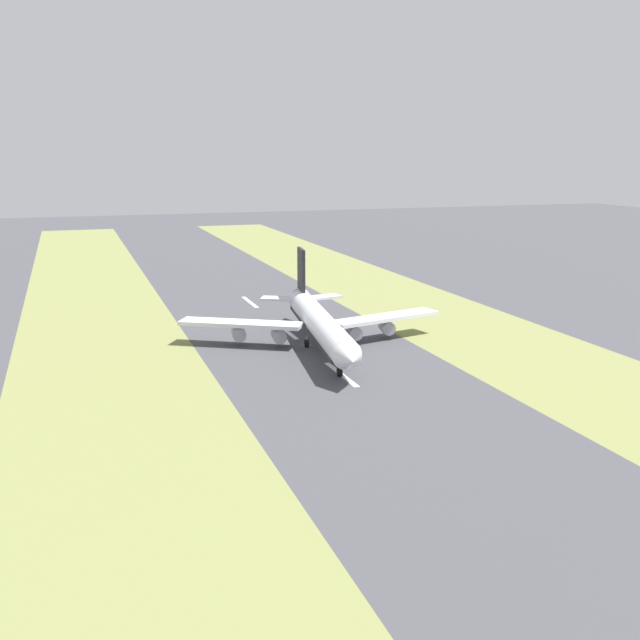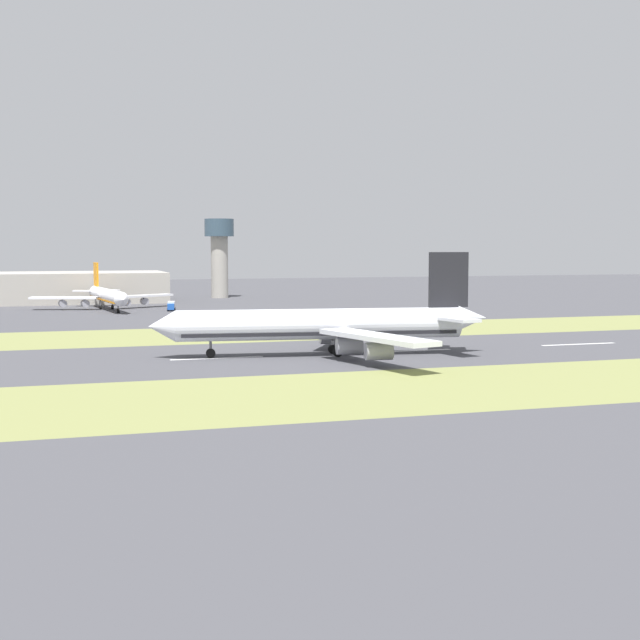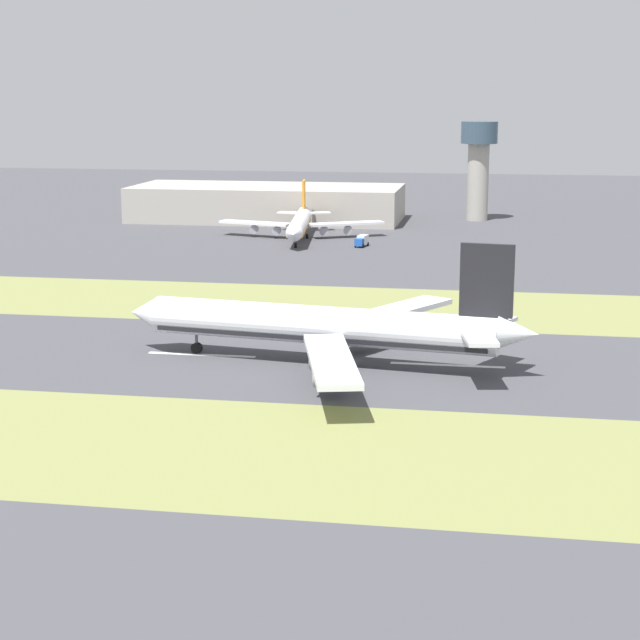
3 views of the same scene
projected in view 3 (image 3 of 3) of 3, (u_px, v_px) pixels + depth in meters
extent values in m
plane|color=#424247|center=(348.00, 361.00, 170.65)|extent=(800.00, 800.00, 0.00)
cube|color=olive|center=(293.00, 453.00, 127.29)|extent=(40.00, 600.00, 0.01)
cube|color=olive|center=(380.00, 306.00, 214.00)|extent=(40.00, 600.00, 0.01)
cube|color=silver|center=(447.00, 365.00, 168.01)|extent=(1.20, 18.00, 0.01)
cube|color=silver|center=(202.00, 355.00, 174.65)|extent=(1.20, 18.00, 0.01)
cylinder|color=silver|center=(320.00, 325.00, 167.94)|extent=(13.64, 56.29, 6.00)
cone|color=silver|center=(145.00, 313.00, 176.99)|extent=(6.51, 5.76, 5.88)
cone|color=silver|center=(519.00, 333.00, 158.57)|extent=(5.88, 6.64, 5.10)
cube|color=black|center=(320.00, 335.00, 168.29)|extent=(13.04, 54.03, 0.70)
cube|color=silver|center=(331.00, 360.00, 149.69)|extent=(29.59, 12.88, 0.90)
cube|color=silver|center=(391.00, 312.00, 182.29)|extent=(28.13, 19.66, 0.90)
cylinder|color=#93939E|center=(327.00, 361.00, 159.08)|extent=(3.83, 5.19, 3.20)
cylinder|color=#93939E|center=(332.00, 378.00, 149.65)|extent=(3.83, 5.19, 3.20)
cylinder|color=#93939E|center=(360.00, 335.00, 175.84)|extent=(3.83, 5.19, 3.20)
cylinder|color=#93939E|center=(393.00, 325.00, 183.19)|extent=(3.83, 5.19, 3.20)
cube|color=black|center=(487.00, 280.00, 158.44)|extent=(1.89, 8.03, 11.00)
cube|color=silver|center=(479.00, 338.00, 154.89)|extent=(10.62, 6.09, 0.60)
cube|color=silver|center=(491.00, 322.00, 165.14)|extent=(10.92, 8.33, 0.60)
cylinder|color=#59595E|center=(196.00, 339.00, 175.04)|extent=(0.50, 0.50, 3.20)
cylinder|color=black|center=(197.00, 348.00, 175.37)|extent=(1.14, 1.91, 1.80)
cylinder|color=#59595E|center=(333.00, 353.00, 165.41)|extent=(0.50, 0.50, 3.20)
cylinder|color=black|center=(333.00, 363.00, 165.74)|extent=(1.14, 1.91, 1.80)
cylinder|color=#59595E|center=(343.00, 345.00, 170.25)|extent=(0.50, 0.50, 3.20)
cylinder|color=black|center=(343.00, 355.00, 170.59)|extent=(1.14, 1.91, 1.80)
cube|color=#A39E93|center=(267.00, 203.00, 354.97)|extent=(36.00, 88.54, 11.39)
cylinder|color=#A39E93|center=(478.00, 182.00, 353.45)|extent=(7.00, 7.00, 25.29)
cylinder|color=#334756|center=(479.00, 132.00, 350.04)|extent=(12.00, 12.00, 7.13)
cylinder|color=white|center=(300.00, 223.00, 308.56)|extent=(43.30, 9.81, 4.61)
cone|color=white|center=(294.00, 234.00, 285.66)|extent=(4.37, 4.96, 4.52)
cone|color=white|center=(305.00, 212.00, 331.71)|extent=(5.06, 4.45, 3.92)
cube|color=orange|center=(300.00, 228.00, 308.83)|extent=(41.57, 9.37, 0.54)
cube|color=white|center=(347.00, 224.00, 313.49)|extent=(14.84, 21.74, 0.69)
cube|color=white|center=(255.00, 223.00, 314.77)|extent=(10.24, 22.73, 0.69)
cylinder|color=#93939E|center=(324.00, 231.00, 311.78)|extent=(3.96, 2.89, 2.46)
cylinder|color=#93939E|center=(348.00, 230.00, 314.08)|extent=(3.96, 2.89, 2.46)
cylinder|color=#93939E|center=(277.00, 231.00, 312.44)|extent=(3.96, 2.89, 2.46)
cylinder|color=#93939E|center=(254.00, 229.00, 315.40)|extent=(3.96, 2.89, 2.46)
cube|color=orange|center=(304.00, 194.00, 326.71)|extent=(6.18, 1.36, 8.46)
cube|color=white|center=(318.00, 213.00, 327.72)|extent=(6.31, 8.40, 0.46)
cube|color=white|center=(290.00, 213.00, 328.13)|extent=(4.79, 8.19, 0.46)
cylinder|color=#59595E|center=(296.00, 241.00, 293.18)|extent=(0.38, 0.38, 2.46)
cylinder|color=black|center=(296.00, 245.00, 293.44)|extent=(1.46, 0.86, 1.38)
cylinder|color=#59595E|center=(307.00, 232.00, 311.32)|extent=(0.38, 0.38, 2.46)
cylinder|color=black|center=(307.00, 236.00, 311.58)|extent=(1.46, 0.86, 1.38)
cylinder|color=#59595E|center=(293.00, 232.00, 311.51)|extent=(0.38, 0.38, 2.46)
cylinder|color=black|center=(293.00, 236.00, 311.77)|extent=(1.46, 0.86, 1.38)
cube|color=#1E51B2|center=(359.00, 242.00, 293.38)|extent=(2.39, 2.54, 2.00)
cube|color=silver|center=(363.00, 240.00, 296.06)|extent=(4.35, 2.93, 2.60)
cylinder|color=black|center=(363.00, 246.00, 293.21)|extent=(1.05, 0.54, 1.00)
cylinder|color=black|center=(355.00, 246.00, 293.97)|extent=(1.05, 0.54, 1.00)
cylinder|color=black|center=(368.00, 244.00, 297.04)|extent=(1.05, 0.54, 1.00)
cylinder|color=black|center=(360.00, 244.00, 297.81)|extent=(1.05, 0.54, 1.00)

